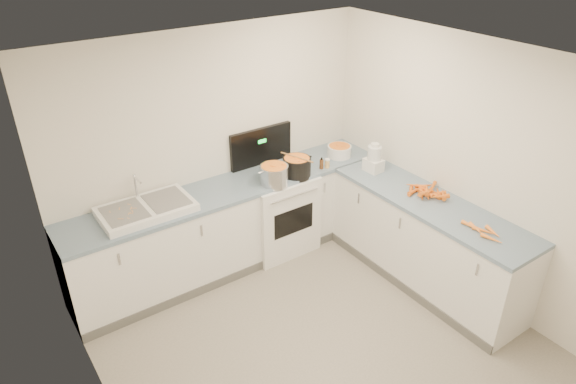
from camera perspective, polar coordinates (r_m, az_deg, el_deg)
floor at (r=4.74m, az=4.89°, el=-17.65°), size 3.50×4.00×0.00m
ceiling at (r=3.40m, az=6.67°, el=12.74°), size 3.50×4.00×0.00m
wall_back at (r=5.41m, az=-8.13°, el=4.76°), size 3.50×0.00×2.50m
wall_left at (r=3.30m, az=-19.14°, el=-14.54°), size 0.00×4.00×2.50m
wall_right at (r=5.11m, az=20.84°, el=1.58°), size 0.00×4.00×2.50m
counter_back at (r=5.54m, az=-6.13°, el=-3.65°), size 3.50×0.62×0.94m
counter_right at (r=5.43m, az=15.02°, el=-5.34°), size 0.62×2.20×0.94m
stove at (r=5.76m, az=-1.30°, el=-2.01°), size 0.76×0.65×1.36m
sink at (r=4.98m, az=-15.47°, el=-1.82°), size 0.86×0.52×0.31m
steel_pot at (r=5.30m, az=-1.55°, el=1.87°), size 0.36×0.36×0.22m
black_pot at (r=5.47m, az=0.98°, el=2.76°), size 0.32×0.32×0.21m
wooden_spoon at (r=5.41m, az=0.99°, el=3.88°), size 0.15×0.40×0.02m
mixing_bowl at (r=5.93m, az=5.72°, el=4.56°), size 0.35×0.35×0.13m
extract_bottle at (r=5.62m, az=3.74°, el=3.10°), size 0.04×0.04×0.11m
spice_jar at (r=5.65m, az=4.38°, el=3.12°), size 0.05×0.05×0.09m
food_processor at (r=5.60m, az=9.52°, el=3.60°), size 0.16×0.20×0.32m
carrot_pile at (r=5.28m, az=15.16°, el=0.04°), size 0.41×0.45×0.09m
peeled_carrots at (r=4.83m, az=20.84°, el=-4.07°), size 0.19×0.42×0.04m
peelings at (r=4.91m, az=-17.55°, el=-2.13°), size 0.23×0.27×0.01m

